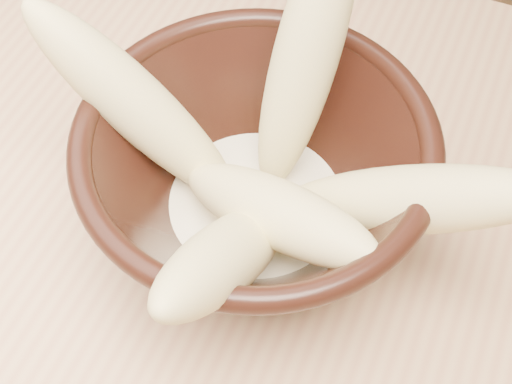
% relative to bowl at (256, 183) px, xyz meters
% --- Properties ---
extents(bowl, '(0.22, 0.22, 0.12)m').
position_rel_bowl_xyz_m(bowl, '(0.00, 0.00, 0.00)').
color(bowl, black).
rests_on(bowl, table).
extents(milk_puddle, '(0.13, 0.13, 0.02)m').
position_rel_bowl_xyz_m(milk_puddle, '(0.00, 0.00, -0.03)').
color(milk_puddle, beige).
rests_on(milk_puddle, bowl).
extents(banana_upright, '(0.06, 0.12, 0.19)m').
position_rel_bowl_xyz_m(banana_upright, '(0.01, 0.06, 0.06)').
color(banana_upright, '#E9D88A').
rests_on(banana_upright, bowl).
extents(banana_left, '(0.15, 0.04, 0.15)m').
position_rel_bowl_xyz_m(banana_left, '(-0.08, 0.00, 0.04)').
color(banana_left, '#E9D88A').
rests_on(banana_left, bowl).
extents(banana_right, '(0.17, 0.04, 0.14)m').
position_rel_bowl_xyz_m(banana_right, '(0.09, 0.00, 0.03)').
color(banana_right, '#E9D88A').
rests_on(banana_right, bowl).
extents(banana_across, '(0.16, 0.08, 0.09)m').
position_rel_bowl_xyz_m(banana_across, '(0.02, -0.03, 0.02)').
color(banana_across, '#E9D88A').
rests_on(banana_across, bowl).
extents(banana_front, '(0.05, 0.16, 0.14)m').
position_rel_bowl_xyz_m(banana_front, '(0.01, -0.07, 0.03)').
color(banana_front, '#E9D88A').
rests_on(banana_front, bowl).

